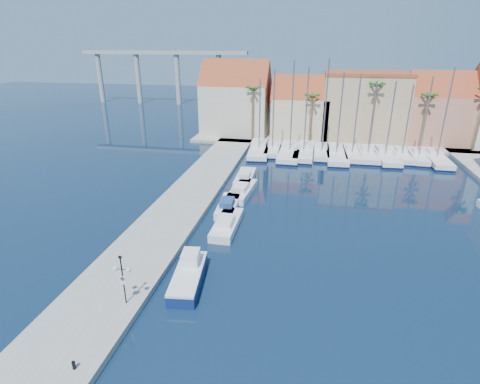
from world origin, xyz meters
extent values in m
plane|color=#081A32|center=(0.00, 0.00, 0.00)|extent=(260.00, 260.00, 0.00)
cube|color=gray|center=(-9.00, 13.50, 0.25)|extent=(6.00, 77.00, 0.50)
cube|color=gray|center=(10.00, 48.00, 0.25)|extent=(54.00, 16.00, 0.50)
cylinder|color=black|center=(-7.07, -3.86, 2.32)|extent=(0.09, 0.09, 3.65)
cylinder|color=black|center=(-7.30, -3.87, 3.14)|extent=(0.46, 0.07, 0.05)
cylinder|color=black|center=(-6.84, -3.84, 3.14)|extent=(0.46, 0.07, 0.05)
sphere|color=white|center=(-7.53, -3.88, 3.14)|extent=(0.33, 0.33, 0.33)
sphere|color=white|center=(-6.62, -3.83, 3.14)|extent=(0.33, 0.33, 0.33)
cube|color=black|center=(-7.07, -3.86, 4.05)|extent=(0.21, 0.12, 0.15)
cube|color=white|center=(-7.07, -3.91, 2.41)|extent=(0.46, 0.05, 0.46)
cylinder|color=red|center=(-7.07, -3.93, 2.46)|extent=(0.31, 0.03, 0.31)
cylinder|color=#1933A5|center=(-7.07, -3.94, 2.46)|extent=(0.22, 0.02, 0.22)
cube|color=white|center=(-7.07, -3.91, 2.10)|extent=(0.37, 0.05, 0.13)
cylinder|color=black|center=(-7.24, -9.45, 0.74)|extent=(0.19, 0.19, 0.48)
cube|color=navy|center=(-3.87, -0.35, 0.44)|extent=(2.64, 6.06, 0.88)
cube|color=white|center=(-3.87, -0.35, 0.98)|extent=(2.64, 6.06, 0.20)
cube|color=white|center=(-4.01, 0.81, 1.52)|extent=(1.45, 1.70, 1.08)
cube|color=white|center=(-3.06, 8.94, 0.40)|extent=(2.08, 6.43, 0.80)
cube|color=white|center=(-3.06, 8.30, 1.10)|extent=(1.45, 2.25, 0.60)
cube|color=white|center=(-3.93, 13.22, 0.40)|extent=(2.22, 6.08, 0.80)
cube|color=navy|center=(-3.89, 12.62, 1.10)|extent=(1.45, 2.16, 0.60)
cube|color=white|center=(-3.27, 17.82, 0.40)|extent=(2.73, 6.99, 0.80)
cube|color=white|center=(-3.33, 17.13, 1.10)|extent=(1.72, 2.51, 0.60)
cube|color=white|center=(-3.75, 22.53, 0.40)|extent=(2.24, 6.57, 0.80)
cube|color=white|center=(-3.74, 21.88, 1.10)|extent=(1.51, 2.32, 0.60)
cube|color=white|center=(-3.84, 35.86, 0.50)|extent=(3.84, 11.69, 1.00)
cube|color=#0B1039|center=(-3.84, 35.86, 0.18)|extent=(3.91, 11.76, 0.28)
cube|color=white|center=(-3.93, 37.01, 1.30)|extent=(2.35, 3.60, 0.60)
cylinder|color=slate|center=(-3.80, 35.29, 6.34)|extent=(0.20, 0.20, 10.69)
cube|color=white|center=(-1.75, 36.31, 0.50)|extent=(2.49, 8.52, 1.00)
cube|color=#0B1039|center=(-1.75, 36.31, 0.18)|extent=(2.55, 8.59, 0.28)
cube|color=white|center=(-1.78, 37.15, 1.30)|extent=(1.62, 2.59, 0.60)
cylinder|color=slate|center=(-1.73, 35.88, 7.02)|extent=(0.20, 0.20, 12.04)
cube|color=white|center=(1.16, 35.32, 0.50)|extent=(3.29, 11.93, 1.00)
cube|color=#0B1039|center=(1.16, 35.32, 0.18)|extent=(3.36, 12.00, 0.28)
cube|color=white|center=(1.18, 36.51, 1.30)|extent=(2.22, 3.60, 0.60)
cylinder|color=slate|center=(1.15, 34.73, 7.63)|extent=(0.20, 0.20, 13.26)
cube|color=white|center=(3.29, 35.98, 0.50)|extent=(3.07, 11.36, 1.00)
cube|color=#0B1039|center=(3.29, 35.98, 0.18)|extent=(3.13, 11.42, 0.28)
cube|color=white|center=(3.30, 37.12, 1.30)|extent=(2.10, 3.42, 0.60)
cylinder|color=slate|center=(3.28, 35.42, 7.20)|extent=(0.20, 0.20, 12.39)
cube|color=white|center=(6.08, 36.08, 0.50)|extent=(2.33, 8.77, 1.00)
cube|color=#0B1039|center=(6.08, 36.08, 0.18)|extent=(2.39, 8.83, 0.28)
cube|color=white|center=(6.09, 36.95, 1.30)|extent=(1.61, 2.64, 0.60)
cylinder|color=slate|center=(6.08, 35.64, 7.78)|extent=(0.20, 0.20, 13.56)
cube|color=white|center=(8.25, 35.42, 0.50)|extent=(3.32, 11.54, 1.00)
cube|color=#0B1039|center=(8.25, 35.42, 0.18)|extent=(3.38, 11.60, 0.28)
cube|color=white|center=(8.22, 36.56, 1.30)|extent=(2.19, 3.50, 0.60)
cylinder|color=slate|center=(8.27, 34.84, 6.90)|extent=(0.20, 0.20, 11.79)
cube|color=white|center=(10.70, 36.16, 0.50)|extent=(2.45, 9.22, 1.00)
cube|color=#0B1039|center=(10.70, 36.16, 0.18)|extent=(2.51, 9.28, 0.28)
cube|color=white|center=(10.70, 37.08, 1.30)|extent=(1.69, 2.77, 0.60)
cylinder|color=slate|center=(10.71, 35.70, 6.77)|extent=(0.20, 0.20, 11.54)
cube|color=white|center=(13.05, 36.29, 0.50)|extent=(2.72, 9.55, 1.00)
cube|color=#0B1039|center=(13.05, 36.29, 0.18)|extent=(2.78, 9.62, 0.28)
cube|color=white|center=(13.02, 37.24, 1.30)|extent=(1.80, 2.89, 0.60)
cylinder|color=slate|center=(13.06, 35.82, 6.31)|extent=(0.20, 0.20, 10.61)
cube|color=white|center=(15.54, 36.05, 0.50)|extent=(3.58, 10.84, 1.00)
cube|color=#0B1039|center=(15.54, 36.05, 0.18)|extent=(3.64, 10.90, 0.28)
cube|color=white|center=(15.45, 37.11, 1.30)|extent=(2.18, 3.34, 0.60)
cylinder|color=slate|center=(15.58, 35.52, 6.33)|extent=(0.20, 0.20, 10.66)
cube|color=white|center=(18.09, 36.57, 0.50)|extent=(2.38, 8.32, 1.00)
cube|color=#0B1039|center=(18.09, 36.57, 0.18)|extent=(2.44, 8.38, 0.28)
cube|color=white|center=(18.06, 37.40, 1.30)|extent=(1.57, 2.52, 0.60)
cylinder|color=slate|center=(18.10, 36.16, 6.06)|extent=(0.20, 0.20, 10.12)
cube|color=white|center=(20.45, 36.31, 0.50)|extent=(2.46, 8.11, 1.00)
cube|color=#0B1039|center=(20.45, 36.31, 0.18)|extent=(2.52, 8.17, 0.28)
cube|color=white|center=(20.49, 37.11, 1.30)|extent=(1.57, 2.47, 0.60)
cylinder|color=slate|center=(20.43, 35.91, 6.65)|extent=(0.20, 0.20, 11.29)
cube|color=white|center=(22.86, 36.05, 0.50)|extent=(2.72, 10.31, 1.00)
cube|color=#0B1039|center=(22.86, 36.05, 0.18)|extent=(2.78, 10.37, 0.28)
cube|color=white|center=(22.86, 37.08, 1.30)|extent=(1.89, 3.10, 0.60)
cylinder|color=slate|center=(22.85, 35.54, 7.28)|extent=(0.20, 0.20, 12.56)
cube|color=beige|center=(-10.00, 47.00, 5.00)|extent=(12.00, 9.00, 9.00)
cube|color=brown|center=(-10.00, 47.00, 9.50)|extent=(12.30, 9.00, 9.00)
cube|color=tan|center=(2.00, 47.00, 4.00)|extent=(10.00, 8.00, 7.00)
cube|color=brown|center=(2.00, 47.00, 7.50)|extent=(10.30, 8.00, 8.00)
cube|color=tan|center=(13.00, 48.00, 6.00)|extent=(14.00, 10.00, 11.00)
cube|color=brown|center=(13.00, 48.00, 11.75)|extent=(14.20, 10.20, 0.50)
cube|color=tan|center=(25.00, 47.00, 4.50)|extent=(10.00, 8.00, 8.00)
cube|color=brown|center=(25.00, 47.00, 8.50)|extent=(10.30, 8.00, 8.00)
cylinder|color=brown|center=(-6.00, 42.00, 5.00)|extent=(0.36, 0.36, 9.00)
sphere|color=#225418|center=(-6.00, 42.00, 9.35)|extent=(2.60, 2.60, 2.60)
cylinder|color=brown|center=(4.00, 42.00, 4.50)|extent=(0.36, 0.36, 8.00)
sphere|color=#225418|center=(4.00, 42.00, 8.35)|extent=(2.60, 2.60, 2.60)
cylinder|color=brown|center=(14.00, 42.00, 5.50)|extent=(0.36, 0.36, 10.00)
sphere|color=#225418|center=(14.00, 42.00, 10.35)|extent=(2.60, 2.60, 2.60)
cylinder|color=brown|center=(22.00, 42.00, 4.75)|extent=(0.36, 0.36, 8.50)
sphere|color=#225418|center=(22.00, 42.00, 8.85)|extent=(2.60, 2.60, 2.60)
cylinder|color=brown|center=(30.00, 42.00, 5.25)|extent=(0.36, 0.36, 9.50)
cube|color=#9E9E99|center=(-38.00, 82.00, 14.00)|extent=(48.00, 2.20, 0.90)
cylinder|color=#9E9E99|center=(-58.00, 82.00, 7.00)|extent=(1.40, 1.40, 14.00)
cylinder|color=#9E9E99|center=(-46.00, 82.00, 7.00)|extent=(1.40, 1.40, 14.00)
cylinder|color=#9E9E99|center=(-34.00, 82.00, 7.00)|extent=(1.40, 1.40, 14.00)
cylinder|color=#9E9E99|center=(-22.00, 82.00, 7.00)|extent=(1.40, 1.40, 14.00)
camera|label=1|loc=(4.38, -22.54, 16.80)|focal=28.00mm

